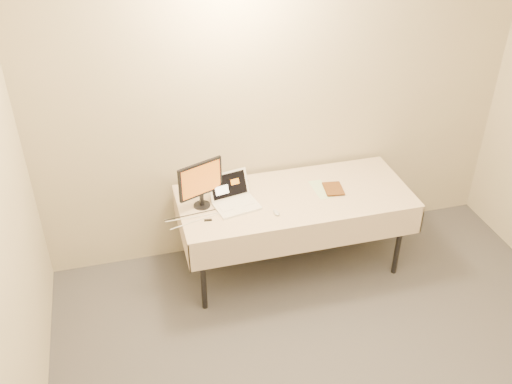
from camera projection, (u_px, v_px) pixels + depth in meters
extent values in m
cube|color=#C2B79C|center=(280.00, 102.00, 4.58)|extent=(4.00, 0.10, 2.70)
cylinder|color=black|center=(203.00, 274.00, 4.34)|extent=(0.04, 0.04, 0.69)
cylinder|color=black|center=(399.00, 240.00, 4.70)|extent=(0.04, 0.04, 0.69)
cylinder|color=black|center=(190.00, 229.00, 4.82)|extent=(0.04, 0.04, 0.69)
cylinder|color=black|center=(369.00, 201.00, 5.17)|extent=(0.04, 0.04, 0.69)
cube|color=gray|center=(295.00, 198.00, 4.56)|extent=(1.80, 0.75, 0.04)
cube|color=beige|center=(295.00, 196.00, 4.55)|extent=(1.86, 0.81, 0.01)
cube|color=beige|center=(311.00, 238.00, 4.29)|extent=(1.86, 0.01, 0.25)
cube|color=beige|center=(280.00, 184.00, 4.94)|extent=(1.86, 0.01, 0.25)
cube|color=beige|center=(181.00, 227.00, 4.42)|extent=(0.01, 0.81, 0.25)
cube|color=beige|center=(399.00, 193.00, 4.82)|extent=(0.01, 0.81, 0.25)
cube|color=white|center=(237.00, 206.00, 4.40)|extent=(0.37, 0.29, 0.02)
cube|color=white|center=(229.00, 185.00, 4.46)|extent=(0.34, 0.16, 0.20)
cube|color=black|center=(229.00, 185.00, 4.46)|extent=(0.30, 0.13, 0.17)
cylinder|color=black|center=(202.00, 205.00, 4.42)|extent=(0.17, 0.17, 0.01)
cube|color=black|center=(202.00, 200.00, 4.39)|extent=(0.03, 0.03, 0.09)
cube|color=black|center=(200.00, 179.00, 4.29)|extent=(0.35, 0.16, 0.28)
cube|color=#C56517|center=(200.00, 179.00, 4.29)|extent=(0.31, 0.13, 0.24)
imported|color=brown|center=(325.00, 180.00, 4.55)|extent=(0.15, 0.04, 0.20)
cube|color=black|center=(240.00, 184.00, 4.64)|extent=(0.14, 0.09, 0.05)
cube|color=#FF120C|center=(240.00, 186.00, 4.62)|extent=(0.09, 0.03, 0.02)
ellipsoid|color=silver|center=(276.00, 212.00, 4.33)|extent=(0.05, 0.09, 0.02)
cube|color=#BADFB2|center=(321.00, 189.00, 4.62)|extent=(0.12, 0.29, 0.00)
cube|color=black|center=(208.00, 220.00, 4.25)|extent=(0.06, 0.03, 0.01)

